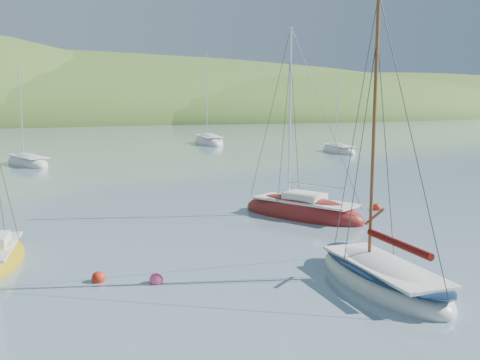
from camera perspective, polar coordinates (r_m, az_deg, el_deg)
name	(u,v)px	position (r m, az deg, el deg)	size (l,w,h in m)	color
ground	(305,298)	(17.03, 6.99, -12.43)	(700.00, 700.00, 0.00)	slate
daysailer_white	(382,278)	(18.63, 14.91, -10.06)	(3.15, 6.85, 10.17)	silver
sloop_red	(302,213)	(28.43, 6.65, -3.48)	(5.26, 7.58, 10.66)	maroon
distant_sloop_a	(28,163)	(54.70, -21.72, 1.68)	(4.65, 7.80, 10.52)	silver
distant_sloop_b	(209,142)	(76.13, -3.33, 4.03)	(4.99, 10.20, 13.94)	silver
distant_sloop_d	(339,151)	(64.53, 10.49, 3.07)	(3.71, 7.46, 10.19)	silver
mooring_buoys	(214,252)	(21.41, -2.75, -7.65)	(22.24, 10.01, 0.49)	yellow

